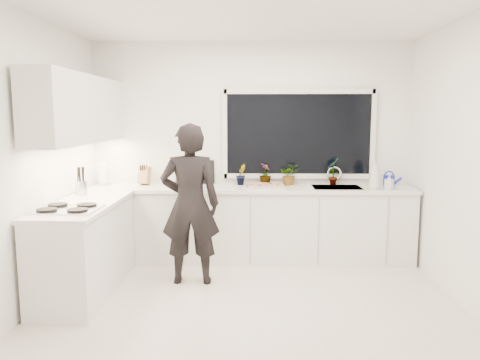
{
  "coord_description": "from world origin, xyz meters",
  "views": [
    {
      "loc": [
        0.02,
        -4.2,
        1.8
      ],
      "look_at": [
        -0.1,
        0.4,
        1.15
      ],
      "focal_mm": 35.0,
      "sensor_mm": 36.0,
      "label": 1
    }
  ],
  "objects": [
    {
      "name": "floor",
      "position": [
        0.0,
        0.0,
        -0.01
      ],
      "size": [
        4.0,
        3.5,
        0.02
      ],
      "primitive_type": "cube",
      "color": "beige",
      "rests_on": "ground"
    },
    {
      "name": "wall_back",
      "position": [
        0.0,
        1.76,
        1.35
      ],
      "size": [
        4.0,
        0.02,
        2.7
      ],
      "primitive_type": "cube",
      "color": "white",
      "rests_on": "ground"
    },
    {
      "name": "wall_left",
      "position": [
        -2.01,
        0.0,
        1.35
      ],
      "size": [
        0.02,
        3.5,
        2.7
      ],
      "primitive_type": "cube",
      "color": "white",
      "rests_on": "ground"
    },
    {
      "name": "wall_right",
      "position": [
        2.01,
        0.0,
        1.35
      ],
      "size": [
        0.02,
        3.5,
        2.7
      ],
      "primitive_type": "cube",
      "color": "white",
      "rests_on": "ground"
    },
    {
      "name": "ceiling",
      "position": [
        0.0,
        0.0,
        2.71
      ],
      "size": [
        4.0,
        3.5,
        0.02
      ],
      "primitive_type": "cube",
      "color": "white",
      "rests_on": "wall_back"
    },
    {
      "name": "window",
      "position": [
        0.6,
        1.73,
        1.55
      ],
      "size": [
        1.8,
        0.02,
        1.0
      ],
      "primitive_type": "cube",
      "color": "black",
      "rests_on": "wall_back"
    },
    {
      "name": "base_cabinets_back",
      "position": [
        0.0,
        1.45,
        0.44
      ],
      "size": [
        3.92,
        0.58,
        0.88
      ],
      "primitive_type": "cube",
      "color": "white",
      "rests_on": "floor"
    },
    {
      "name": "base_cabinets_left",
      "position": [
        -1.67,
        0.35,
        0.44
      ],
      "size": [
        0.58,
        1.6,
        0.88
      ],
      "primitive_type": "cube",
      "color": "white",
      "rests_on": "floor"
    },
    {
      "name": "countertop_back",
      "position": [
        0.0,
        1.44,
        0.9
      ],
      "size": [
        3.94,
        0.62,
        0.04
      ],
      "primitive_type": "cube",
      "color": "silver",
      "rests_on": "base_cabinets_back"
    },
    {
      "name": "countertop_left",
      "position": [
        -1.67,
        0.35,
        0.9
      ],
      "size": [
        0.62,
        1.6,
        0.04
      ],
      "primitive_type": "cube",
      "color": "silver",
      "rests_on": "base_cabinets_left"
    },
    {
      "name": "upper_cabinets",
      "position": [
        -1.79,
        0.7,
        1.85
      ],
      "size": [
        0.34,
        2.1,
        0.7
      ],
      "primitive_type": "cube",
      "color": "white",
      "rests_on": "wall_left"
    },
    {
      "name": "sink",
      "position": [
        1.05,
        1.45,
        0.87
      ],
      "size": [
        0.58,
        0.42,
        0.14
      ],
      "primitive_type": "cube",
      "color": "silver",
      "rests_on": "countertop_back"
    },
    {
      "name": "faucet",
      "position": [
        1.05,
        1.65,
        1.03
      ],
      "size": [
        0.03,
        0.03,
        0.22
      ],
      "primitive_type": "cylinder",
      "color": "silver",
      "rests_on": "countertop_back"
    },
    {
      "name": "stovetop",
      "position": [
        -1.69,
        -0.0,
        0.94
      ],
      "size": [
        0.56,
        0.48,
        0.03
      ],
      "primitive_type": "cube",
      "color": "black",
      "rests_on": "countertop_left"
    },
    {
      "name": "person",
      "position": [
        -0.64,
        0.64,
        0.85
      ],
      "size": [
        0.64,
        0.44,
        1.71
      ],
      "primitive_type": "imported",
      "rotation": [
        0.0,
        0.0,
        3.19
      ],
      "color": "black",
      "rests_on": "floor"
    },
    {
      "name": "pizza_tray",
      "position": [
        0.18,
        1.42,
        0.94
      ],
      "size": [
        0.49,
        0.38,
        0.03
      ],
      "primitive_type": "cube",
      "rotation": [
        0.0,
        0.0,
        0.06
      ],
      "color": "#B7B7BC",
      "rests_on": "countertop_back"
    },
    {
      "name": "pizza",
      "position": [
        0.18,
        1.42,
        0.95
      ],
      "size": [
        0.45,
        0.33,
        0.01
      ],
      "primitive_type": "cube",
      "rotation": [
        0.0,
        0.0,
        0.06
      ],
      "color": "#D0481B",
      "rests_on": "pizza_tray"
    },
    {
      "name": "watering_can",
      "position": [
        1.72,
        1.61,
        0.98
      ],
      "size": [
        0.17,
        0.17,
        0.13
      ],
      "primitive_type": "cylinder",
      "rotation": [
        0.0,
        0.0,
        -0.29
      ],
      "color": "#131EB4",
      "rests_on": "countertop_back"
    },
    {
      "name": "paper_towel_roll",
      "position": [
        -1.85,
        1.55,
        1.05
      ],
      "size": [
        0.15,
        0.15,
        0.26
      ],
      "primitive_type": "cylinder",
      "rotation": [
        0.0,
        0.0,
        0.44
      ],
      "color": "silver",
      "rests_on": "countertop_back"
    },
    {
      "name": "knife_block",
      "position": [
        -1.34,
        1.59,
        1.03
      ],
      "size": [
        0.15,
        0.13,
        0.22
      ],
      "primitive_type": "cube",
      "rotation": [
        0.0,
        0.0,
        -0.28
      ],
      "color": "#9C6D48",
      "rests_on": "countertop_back"
    },
    {
      "name": "utensil_crock",
      "position": [
        -1.85,
        0.8,
        1.0
      ],
      "size": [
        0.16,
        0.16,
        0.16
      ],
      "primitive_type": "cylinder",
      "rotation": [
        0.0,
        0.0,
        -0.28
      ],
      "color": "#ADADB2",
      "rests_on": "countertop_left"
    },
    {
      "name": "picture_frame_large",
      "position": [
        -0.85,
        1.69,
        1.06
      ],
      "size": [
        0.22,
        0.08,
        0.28
      ],
      "primitive_type": "cube",
      "rotation": [
        0.0,
        0.0,
        -0.29
      ],
      "color": "black",
      "rests_on": "countertop_back"
    },
    {
      "name": "picture_frame_small",
      "position": [
        -0.59,
        1.69,
        1.07
      ],
      "size": [
        0.25,
        0.08,
        0.3
      ],
      "primitive_type": "cube",
      "rotation": [
        0.0,
        0.0,
        0.24
      ],
      "color": "black",
      "rests_on": "countertop_back"
    },
    {
      "name": "herb_plants",
      "position": [
        0.47,
        1.61,
        1.06
      ],
      "size": [
        1.31,
        0.21,
        0.34
      ],
      "color": "#26662D",
      "rests_on": "countertop_back"
    },
    {
      "name": "soap_bottles",
      "position": [
        1.5,
        1.3,
        1.07
      ],
      "size": [
        0.31,
        0.16,
        0.33
      ],
      "color": "#D8BF66",
      "rests_on": "countertop_back"
    }
  ]
}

